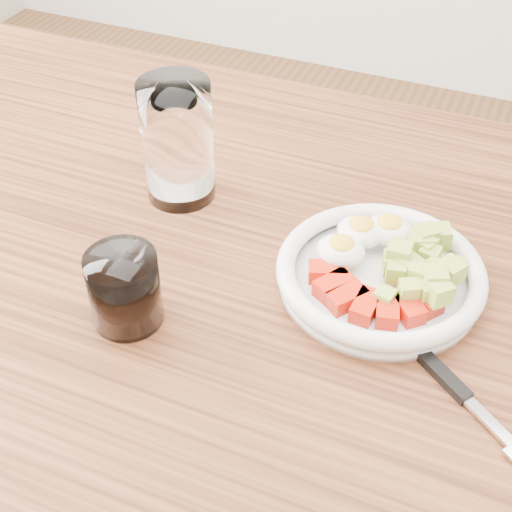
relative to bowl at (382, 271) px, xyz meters
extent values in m
cube|color=brown|center=(-0.77, 0.30, -0.43)|extent=(0.07, 0.07, 0.73)
cube|color=brown|center=(-0.12, -0.05, -0.04)|extent=(1.50, 0.90, 0.04)
cylinder|color=white|center=(0.00, 0.00, -0.01)|extent=(0.22, 0.22, 0.01)
torus|color=white|center=(0.00, 0.00, 0.00)|extent=(0.23, 0.23, 0.02)
cube|color=red|center=(-0.05, -0.03, 0.00)|extent=(0.05, 0.04, 0.02)
cube|color=red|center=(-0.04, -0.04, 0.00)|extent=(0.04, 0.05, 0.02)
cube|color=red|center=(-0.02, -0.05, 0.00)|extent=(0.04, 0.05, 0.02)
cube|color=red|center=(0.00, -0.06, 0.00)|extent=(0.03, 0.04, 0.02)
cube|color=red|center=(0.02, -0.05, 0.00)|extent=(0.03, 0.05, 0.02)
cube|color=red|center=(0.04, -0.04, 0.00)|extent=(0.04, 0.05, 0.02)
cube|color=red|center=(0.05, -0.03, 0.00)|extent=(0.05, 0.04, 0.02)
ellipsoid|color=white|center=(-0.04, 0.04, 0.01)|extent=(0.05, 0.05, 0.03)
ellipsoid|color=yellow|center=(-0.04, 0.04, 0.02)|extent=(0.03, 0.03, 0.01)
ellipsoid|color=white|center=(-0.01, 0.05, 0.01)|extent=(0.05, 0.05, 0.03)
ellipsoid|color=yellow|center=(-0.01, 0.05, 0.02)|extent=(0.03, 0.03, 0.01)
ellipsoid|color=white|center=(-0.05, 0.00, 0.01)|extent=(0.05, 0.05, 0.03)
ellipsoid|color=yellow|center=(-0.05, 0.00, 0.02)|extent=(0.03, 0.03, 0.01)
cube|color=#B2C74C|center=(0.05, 0.06, 0.02)|extent=(0.03, 0.03, 0.02)
cube|color=#B2C74C|center=(0.04, 0.03, 0.02)|extent=(0.03, 0.03, 0.02)
cube|color=#B2C74C|center=(0.07, 0.00, 0.02)|extent=(0.03, 0.03, 0.02)
cube|color=#B2C74C|center=(0.01, 0.00, 0.01)|extent=(0.03, 0.03, 0.02)
cube|color=#B2C74C|center=(0.06, -0.02, 0.03)|extent=(0.03, 0.03, 0.02)
cube|color=#B2C74C|center=(0.07, 0.03, 0.00)|extent=(0.02, 0.02, 0.02)
cube|color=#B2C74C|center=(0.06, -0.03, 0.02)|extent=(0.03, 0.03, 0.02)
cube|color=#B2C74C|center=(0.01, 0.01, 0.02)|extent=(0.03, 0.03, 0.02)
cube|color=#B2C74C|center=(0.03, 0.05, 0.02)|extent=(0.03, 0.03, 0.02)
cube|color=#B2C74C|center=(0.04, 0.00, 0.01)|extent=(0.03, 0.03, 0.02)
cube|color=#B2C74C|center=(0.05, 0.03, 0.00)|extent=(0.03, 0.03, 0.02)
cube|color=#B2C74C|center=(0.03, 0.04, 0.02)|extent=(0.03, 0.03, 0.02)
cube|color=#B2C74C|center=(0.04, -0.01, 0.02)|extent=(0.02, 0.02, 0.02)
cube|color=#B2C74C|center=(0.03, 0.00, 0.00)|extent=(0.02, 0.02, 0.02)
cube|color=#B2C74C|center=(0.05, -0.03, 0.01)|extent=(0.03, 0.03, 0.02)
cube|color=#B2C74C|center=(0.04, 0.02, 0.02)|extent=(0.02, 0.02, 0.02)
cube|color=#B2C74C|center=(0.02, -0.01, 0.02)|extent=(0.02, 0.02, 0.02)
cube|color=#B2C74C|center=(0.04, -0.03, 0.01)|extent=(0.03, 0.03, 0.02)
cube|color=#B2C74C|center=(0.05, 0.00, 0.01)|extent=(0.03, 0.03, 0.02)
cube|color=#B2C74C|center=(0.03, 0.00, 0.02)|extent=(0.03, 0.03, 0.02)
cube|color=#B2C74C|center=(0.01, -0.05, 0.01)|extent=(0.02, 0.02, 0.02)
cube|color=black|center=(0.08, -0.09, -0.02)|extent=(0.09, 0.07, 0.01)
cube|color=silver|center=(0.14, -0.14, -0.02)|extent=(0.06, 0.04, 0.00)
cylinder|color=white|center=(-0.28, 0.07, 0.06)|extent=(0.09, 0.09, 0.15)
cylinder|color=white|center=(-0.23, -0.15, 0.02)|extent=(0.07, 0.07, 0.08)
cylinder|color=black|center=(-0.23, -0.15, 0.02)|extent=(0.06, 0.06, 0.07)
camera|label=1|loc=(0.09, -0.57, 0.52)|focal=50.00mm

